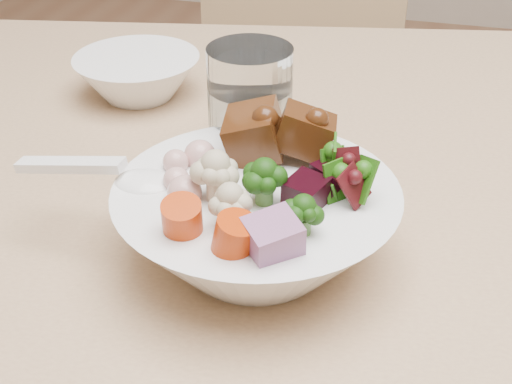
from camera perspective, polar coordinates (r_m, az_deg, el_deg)
dining_table at (r=0.73m, az=17.30°, el=-6.84°), size 1.89×1.29×0.81m
chair_far at (r=1.42m, az=2.44°, el=3.34°), size 0.40×0.40×0.86m
food_bowl at (r=0.57m, az=0.24°, el=-2.17°), size 0.23×0.23×0.12m
soup_spoon at (r=0.58m, az=-10.46°, el=1.03°), size 0.14×0.04×0.03m
water_glass at (r=0.67m, az=-0.47°, el=5.63°), size 0.08×0.08×0.13m
side_bowl at (r=0.87m, az=-9.44°, el=9.10°), size 0.15×0.15×0.05m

